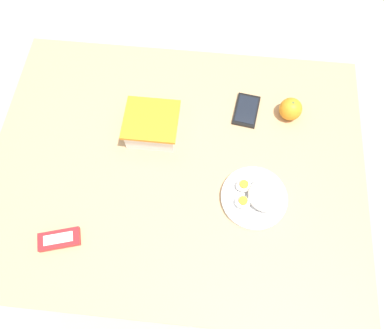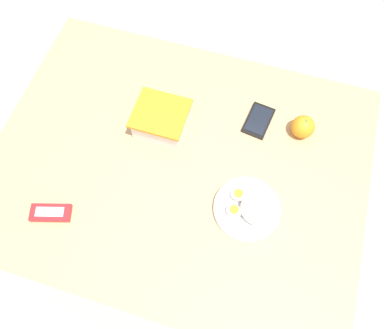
{
  "view_description": "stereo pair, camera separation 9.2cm",
  "coord_description": "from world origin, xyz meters",
  "views": [
    {
      "loc": [
        0.1,
        -0.47,
        1.81
      ],
      "look_at": [
        0.05,
        -0.01,
        0.78
      ],
      "focal_mm": 35.0,
      "sensor_mm": 36.0,
      "label": 1
    },
    {
      "loc": [
        0.19,
        -0.45,
        1.81
      ],
      "look_at": [
        0.05,
        -0.01,
        0.78
      ],
      "focal_mm": 35.0,
      "sensor_mm": 36.0,
      "label": 2
    }
  ],
  "objects": [
    {
      "name": "rice_plate",
      "position": [
        0.25,
        -0.09,
        0.77
      ],
      "size": [
        0.2,
        0.2,
        0.07
      ],
      "color": "white",
      "rests_on": "table"
    },
    {
      "name": "orange_fruit",
      "position": [
        0.35,
        0.22,
        0.78
      ],
      "size": [
        0.07,
        0.07,
        0.07
      ],
      "color": "orange",
      "rests_on": "table"
    },
    {
      "name": "table",
      "position": [
        0.0,
        0.0,
        0.63
      ],
      "size": [
        1.17,
        0.91,
        0.75
      ],
      "color": "tan",
      "rests_on": "ground_plane"
    },
    {
      "name": "cell_phone",
      "position": [
        0.21,
        0.22,
        0.75
      ],
      "size": [
        0.09,
        0.13,
        0.01
      ],
      "color": "black",
      "rests_on": "table"
    },
    {
      "name": "food_container",
      "position": [
        -0.09,
        0.11,
        0.78
      ],
      "size": [
        0.17,
        0.15,
        0.08
      ],
      "color": "white",
      "rests_on": "table"
    },
    {
      "name": "ground_plane",
      "position": [
        0.0,
        0.0,
        0.0
      ],
      "size": [
        10.0,
        10.0,
        0.0
      ],
      "primitive_type": "plane",
      "color": "#B2A899"
    },
    {
      "name": "candy_bar",
      "position": [
        -0.3,
        -0.27,
        0.75
      ],
      "size": [
        0.13,
        0.08,
        0.02
      ],
      "color": "red",
      "rests_on": "table"
    }
  ]
}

